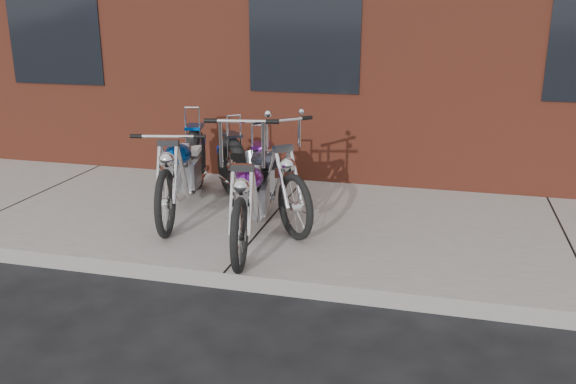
# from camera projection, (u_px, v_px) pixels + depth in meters

# --- Properties ---
(ground) EXTENTS (120.00, 120.00, 0.00)m
(ground) POSITION_uv_depth(u_px,v_px,m) (224.00, 289.00, 5.27)
(ground) COLOR #242428
(ground) RESTS_ON ground
(sidewalk) EXTENTS (22.00, 3.00, 0.15)m
(sidewalk) POSITION_uv_depth(u_px,v_px,m) (272.00, 223.00, 6.64)
(sidewalk) COLOR gray
(sidewalk) RESTS_ON ground
(chopper_purple) EXTENTS (0.65, 2.27, 1.28)m
(chopper_purple) POSITION_uv_depth(u_px,v_px,m) (253.00, 196.00, 5.97)
(chopper_purple) COLOR black
(chopper_purple) RESTS_ON sidewalk
(chopper_blue) EXTENTS (0.75, 2.35, 1.04)m
(chopper_blue) POSITION_uv_depth(u_px,v_px,m) (183.00, 171.00, 6.78)
(chopper_blue) COLOR black
(chopper_blue) RESTS_ON sidewalk
(chopper_third) EXTENTS (1.60, 1.77, 1.16)m
(chopper_third) POSITION_uv_depth(u_px,v_px,m) (258.00, 178.00, 6.61)
(chopper_third) COLOR black
(chopper_third) RESTS_ON sidewalk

